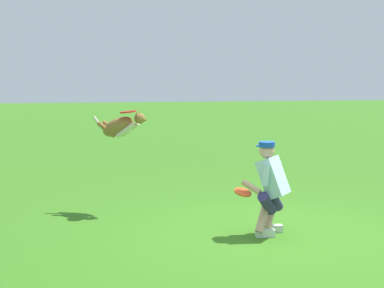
{
  "coord_description": "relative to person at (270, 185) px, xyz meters",
  "views": [
    {
      "loc": [
        2.13,
        7.47,
        2.32
      ],
      "look_at": [
        1.03,
        -0.88,
        1.18
      ],
      "focal_mm": 54.01,
      "sensor_mm": 36.0,
      "label": 1
    }
  ],
  "objects": [
    {
      "name": "ground_plane",
      "position": [
        -0.04,
        0.09,
        -0.7
      ],
      "size": [
        60.0,
        60.0,
        0.0
      ],
      "primitive_type": "plane",
      "color": "#37741D"
    },
    {
      "name": "person",
      "position": [
        0.0,
        0.0,
        0.0
      ],
      "size": [
        0.71,
        0.6,
        1.29
      ],
      "rotation": [
        0.0,
        0.0,
        -0.67
      ],
      "color": "silver",
      "rests_on": "ground_plane"
    },
    {
      "name": "dog",
      "position": [
        2.01,
        -1.64,
        0.67
      ],
      "size": [
        0.89,
        0.56,
        0.49
      ],
      "rotation": [
        0.0,
        0.0,
        2.64
      ],
      "color": "olive"
    },
    {
      "name": "frisbee_flying",
      "position": [
        1.9,
        -1.49,
        0.91
      ],
      "size": [
        0.33,
        0.33,
        0.06
      ],
      "primitive_type": "cylinder",
      "rotation": [
        0.08,
        -0.06,
        1.9
      ],
      "color": "red"
    },
    {
      "name": "frisbee_held",
      "position": [
        0.39,
        -0.0,
        -0.09
      ],
      "size": [
        0.27,
        0.26,
        0.13
      ],
      "primitive_type": "cylinder",
      "rotation": [
        -0.21,
        0.23,
        1.43
      ],
      "color": "#E64E1B",
      "rests_on": "person"
    }
  ]
}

